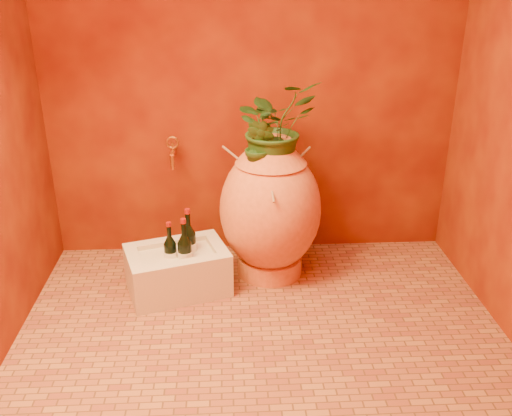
{
  "coord_description": "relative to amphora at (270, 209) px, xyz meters",
  "views": [
    {
      "loc": [
        -0.16,
        -2.4,
        1.77
      ],
      "look_at": [
        -0.01,
        0.35,
        0.56
      ],
      "focal_mm": 40.0,
      "sensor_mm": 36.0,
      "label": 1
    }
  ],
  "objects": [
    {
      "name": "floor",
      "position": [
        -0.09,
        -0.65,
        -0.42
      ],
      "size": [
        2.5,
        2.5,
        0.0
      ],
      "primitive_type": "plane",
      "color": "#945930",
      "rests_on": "ground"
    },
    {
      "name": "wine_bottle_b",
      "position": [
        -0.58,
        -0.2,
        -0.18
      ],
      "size": [
        0.07,
        0.07,
        0.3
      ],
      "color": "black",
      "rests_on": "stone_basin"
    },
    {
      "name": "plant_main",
      "position": [
        0.02,
        0.02,
        0.49
      ],
      "size": [
        0.6,
        0.58,
        0.51
      ],
      "primitive_type": "imported",
      "rotation": [
        0.0,
        0.0,
        0.52
      ],
      "color": "#1F4217",
      "rests_on": "amphora"
    },
    {
      "name": "stone_basin",
      "position": [
        -0.54,
        -0.18,
        -0.3
      ],
      "size": [
        0.64,
        0.54,
        0.26
      ],
      "rotation": [
        0.0,
        0.0,
        0.31
      ],
      "color": "beige",
      "rests_on": "floor"
    },
    {
      "name": "wine_bottle_a",
      "position": [
        -0.48,
        -0.13,
        -0.16
      ],
      "size": [
        0.08,
        0.08,
        0.35
      ],
      "color": "black",
      "rests_on": "stone_basin"
    },
    {
      "name": "wine_bottle_c",
      "position": [
        -0.49,
        -0.23,
        -0.16
      ],
      "size": [
        0.08,
        0.08,
        0.33
      ],
      "color": "black",
      "rests_on": "stone_basin"
    },
    {
      "name": "wall_back",
      "position": [
        -0.09,
        0.35,
        0.83
      ],
      "size": [
        2.5,
        0.02,
        2.5
      ],
      "primitive_type": "cube",
      "color": "#510B04",
      "rests_on": "ground"
    },
    {
      "name": "amphora",
      "position": [
        0.0,
        0.0,
        0.0
      ],
      "size": [
        0.76,
        0.76,
        0.85
      ],
      "rotation": [
        0.0,
        0.0,
        -0.34
      ],
      "color": "#D3713B",
      "rests_on": "floor"
    },
    {
      "name": "plant_side",
      "position": [
        -0.07,
        -0.08,
        0.41
      ],
      "size": [
        0.23,
        0.23,
        0.33
      ],
      "primitive_type": "imported",
      "rotation": [
        0.0,
        0.0,
        -0.81
      ],
      "color": "#1F4217",
      "rests_on": "amphora"
    },
    {
      "name": "wall_tap",
      "position": [
        -0.57,
        0.26,
        0.28
      ],
      "size": [
        0.08,
        0.17,
        0.18
      ],
      "color": "#B07628",
      "rests_on": "wall_back"
    }
  ]
}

